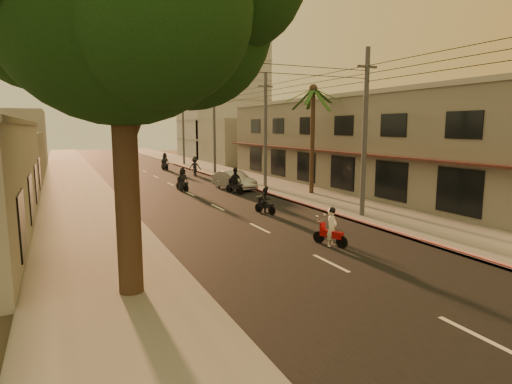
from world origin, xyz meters
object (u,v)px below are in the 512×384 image
Objects in this scene: scooter_mid_a at (266,201)px; scooter_far_c at (165,162)px; scooter_mid_b at (235,182)px; scooter_far_a at (183,180)px; parked_car at (234,180)px; palm_tree at (313,95)px; scooter_far_b at (195,167)px; scooter_red at (331,229)px.

scooter_mid_a is 0.80× the size of scooter_far_c.
scooter_far_a is at bearing 121.51° from scooter_mid_b.
scooter_mid_a reaches higher than parked_car.
scooter_far_a is (-1.93, 10.58, 0.11)m from scooter_mid_a.
scooter_far_a is 0.93× the size of scooter_far_c.
scooter_mid_a is 27.38m from scooter_far_c.
scooter_far_c is (0.57, 27.37, 0.16)m from scooter_mid_a.
scooter_mid_a is 10.76m from scooter_far_a.
palm_tree is at bearing -46.82° from scooter_far_a.
scooter_far_c is at bearing 77.65° from scooter_mid_b.
scooter_mid_b is at bearing -121.64° from parked_car.
scooter_far_b is (-4.23, 15.16, -6.24)m from palm_tree.
scooter_red is at bearing -110.37° from scooter_mid_a.
scooter_mid_a is at bearing -113.13° from scooter_mid_b.
scooter_red is 17.08m from parked_car.
scooter_far_c reaches higher than scooter_mid_a.
scooter_far_c is at bearing 67.72° from scooter_red.
parked_car is (0.81, 2.27, -0.16)m from scooter_mid_b.
scooter_red is 14.72m from scooter_mid_b.
scooter_far_c reaches higher than parked_car.
scooter_far_b reaches higher than scooter_far_a.
scooter_far_a is at bearing -98.32° from scooter_far_b.
scooter_mid_a is at bearing -91.74° from scooter_far_a.
scooter_far_b is 0.99× the size of scooter_far_c.
scooter_far_c is at bearing 114.49° from scooter_far_b.
scooter_far_c reaches higher than scooter_mid_b.
scooter_mid_b is at bearing 152.77° from palm_tree.
scooter_red is 7.12m from scooter_mid_a.
scooter_far_a is at bearing 156.83° from parked_car.
palm_tree reaches higher than scooter_red.
parked_car is at bearing 56.15° from scooter_mid_b.
scooter_far_b is at bearing 64.39° from scooter_red.
scooter_far_c is (1.04, 34.47, 0.16)m from scooter_red.
scooter_far_b is 0.43× the size of parked_car.
scooter_far_c is at bearing 72.22° from scooter_mid_a.
scooter_mid_b is 0.42× the size of parked_car.
scooter_mid_b reaches higher than parked_car.
scooter_far_a is (-3.13, 3.06, -0.05)m from scooter_mid_b.
palm_tree is at bearing -61.18° from parked_car.
parked_car is (3.94, -0.78, -0.11)m from scooter_far_a.
scooter_red is 0.83× the size of scooter_far_b.
scooter_far_a is at bearing 145.27° from palm_tree.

